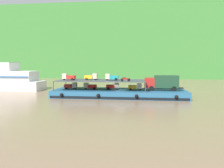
% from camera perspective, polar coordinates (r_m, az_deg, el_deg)
% --- Properties ---
extents(ground_plane, '(400.00, 400.00, 0.00)m').
position_cam_1_polar(ground_plane, '(48.18, 1.85, -3.22)').
color(ground_plane, '#7F664C').
extents(hillside_far_bank, '(131.59, 30.58, 35.46)m').
position_cam_1_polar(hillside_far_bank, '(117.62, 5.11, 11.54)').
color(hillside_far_bank, '#387533').
rests_on(hillside_far_bank, ground).
extents(cargo_barge, '(27.76, 9.15, 1.50)m').
position_cam_1_polar(cargo_barge, '(48.05, 1.85, -2.34)').
color(cargo_barge, '#23567A').
rests_on(cargo_barge, ground).
extents(covered_lorry, '(7.90, 2.44, 3.10)m').
position_cam_1_polar(covered_lorry, '(47.67, 12.55, 0.43)').
color(covered_lorry, maroon).
rests_on(covered_lorry, cargo_barge).
extents(cargo_rack, '(18.56, 7.80, 2.00)m').
position_cam_1_polar(cargo_rack, '(48.29, -2.63, 0.90)').
color(cargo_rack, '#383D47').
rests_on(cargo_rack, cargo_barge).
extents(mini_truck_lower_stern, '(2.74, 1.21, 1.38)m').
position_cam_1_polar(mini_truck_lower_stern, '(50.51, -10.27, -0.40)').
color(mini_truck_lower_stern, red).
rests_on(mini_truck_lower_stern, cargo_barge).
extents(mini_truck_lower_aft, '(2.77, 1.25, 1.38)m').
position_cam_1_polar(mini_truck_lower_aft, '(49.05, -5.56, -0.51)').
color(mini_truck_lower_aft, red).
rests_on(mini_truck_lower_aft, cargo_barge).
extents(mini_truck_lower_mid, '(2.76, 1.24, 1.38)m').
position_cam_1_polar(mini_truck_lower_mid, '(48.56, 0.24, -0.54)').
color(mini_truck_lower_mid, red).
rests_on(mini_truck_lower_mid, cargo_barge).
extents(mini_truck_lower_fore, '(2.76, 1.24, 1.38)m').
position_cam_1_polar(mini_truck_lower_fore, '(47.59, 5.86, -0.69)').
color(mini_truck_lower_fore, gold).
rests_on(mini_truck_lower_fore, cargo_barge).
extents(mini_truck_upper_stern, '(2.75, 1.22, 1.38)m').
position_cam_1_polar(mini_truck_upper_stern, '(49.26, -10.85, 1.78)').
color(mini_truck_upper_stern, red).
rests_on(mini_truck_upper_stern, cargo_rack).
extents(mini_truck_upper_mid, '(2.77, 1.25, 1.38)m').
position_cam_1_polar(mini_truck_upper_mid, '(49.08, -5.27, 1.84)').
color(mini_truck_upper_mid, gold).
rests_on(mini_truck_upper_mid, cargo_rack).
extents(mini_truck_upper_fore, '(2.75, 1.22, 1.38)m').
position_cam_1_polar(mini_truck_upper_fore, '(47.56, -0.07, 1.75)').
color(mini_truck_upper_fore, teal).
rests_on(mini_truck_upper_fore, cargo_rack).
extents(motorcycle_upper_port, '(1.90, 0.55, 0.87)m').
position_cam_1_polar(motorcycle_upper_port, '(45.32, 3.37, 1.24)').
color(motorcycle_upper_port, black).
rests_on(motorcycle_upper_port, cargo_rack).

